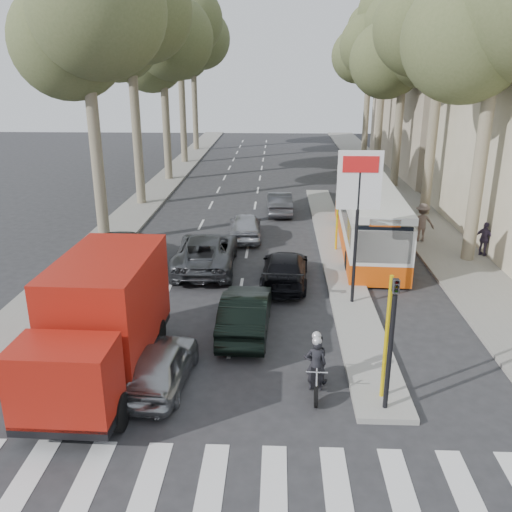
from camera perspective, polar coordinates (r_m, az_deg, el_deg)
The scene contains 29 objects.
ground at distance 15.50m, azimuth 0.14°, elevation -12.66°, with size 120.00×120.00×0.00m, color #28282B.
sidewalk_right at distance 39.84m, azimuth 14.11°, elevation 6.86°, with size 3.20×70.00×0.12m, color gray.
median_left at distance 42.80m, azimuth -9.26°, elevation 8.01°, with size 2.40×64.00×0.12m, color gray.
traffic_island at distance 25.63m, azimuth 8.37°, elevation 0.56°, with size 1.50×26.00×0.16m, color gray.
building_far at distance 49.49m, azimuth 21.02°, elevation 17.79°, with size 11.00×20.00×16.00m, color #B7A88E.
billboard at distance 18.90m, azimuth 10.68°, elevation 5.16°, with size 1.50×12.10×5.60m.
traffic_light_island at distance 13.26m, azimuth 14.18°, elevation -6.86°, with size 0.16×0.41×3.60m.
tree_l_a at distance 26.71m, azimuth -17.38°, elevation 23.13°, with size 7.40×7.20×14.10m.
tree_l_b at distance 34.45m, azimuth -13.02°, elevation 23.56°, with size 7.40×7.20×14.88m.
tree_l_c at distance 42.13m, azimuth -9.68°, elevation 21.47°, with size 7.40×7.20×13.71m.
tree_l_d at distance 50.10m, azimuth -7.94°, elevation 23.12°, with size 7.40×7.20×15.66m.
tree_l_e at distance 57.95m, azimuth -6.55°, elevation 21.60°, with size 7.40×7.20×14.49m.
tree_r_a at distance 24.91m, azimuth 24.59°, elevation 22.69°, with size 7.40×7.20×14.10m.
tree_r_b at distance 32.62m, azimuth 19.57°, elevation 23.89°, with size 7.40×7.20×15.27m.
tree_r_c at distance 40.21m, azimuth 15.60°, elevation 20.70°, with size 7.40×7.20×13.32m.
tree_r_d at distance 48.14m, azimuth 13.67°, elevation 22.14°, with size 7.40×7.20×14.88m.
tree_r_e at distance 56.00m, azimuth 12.11°, elevation 21.05°, with size 7.40×7.20×14.10m.
silver_hatchback at distance 15.08m, azimuth -9.91°, elevation -11.24°, with size 1.45×3.61×1.23m, color #9EA1A5.
dark_hatchback at distance 17.61m, azimuth -1.10°, elevation -5.94°, with size 1.49×4.27×1.41m, color black.
queue_car_a at distance 23.23m, azimuth -5.30°, elevation 0.46°, with size 2.49×5.40×1.50m, color #43454A.
queue_car_b at distance 21.52m, azimuth 3.05°, elevation -1.34°, with size 1.80×4.42×1.28m, color black.
queue_car_c at distance 27.26m, azimuth -1.13°, elevation 3.20°, with size 1.58×3.93×1.34m, color #A3A4AA.
queue_car_d at distance 32.13m, azimuth 2.48°, elevation 5.63°, with size 1.38×3.96×1.31m, color #44454B.
queue_car_e at distance 24.34m, azimuth -14.01°, elevation 0.81°, with size 2.08×5.12×1.49m, color black.
red_truck at distance 15.29m, azimuth -15.88°, elevation -6.42°, with size 2.53×6.29×3.33m.
city_bus at distance 26.39m, azimuth 11.66°, elevation 4.23°, with size 2.96×11.24×2.93m.
motorcycle at distance 14.79m, azimuth 6.31°, elevation -11.12°, with size 0.70×1.92×1.63m.
pedestrian_near at distance 26.45m, azimuth 22.94°, elevation 1.66°, with size 0.91×0.45×1.55m, color #433652.
pedestrian_far at distance 27.66m, azimuth 17.06°, elevation 3.41°, with size 1.21×0.54×1.87m, color #66554C.
Camera 1 is at (0.50, -13.16, 8.18)m, focal length 38.00 mm.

